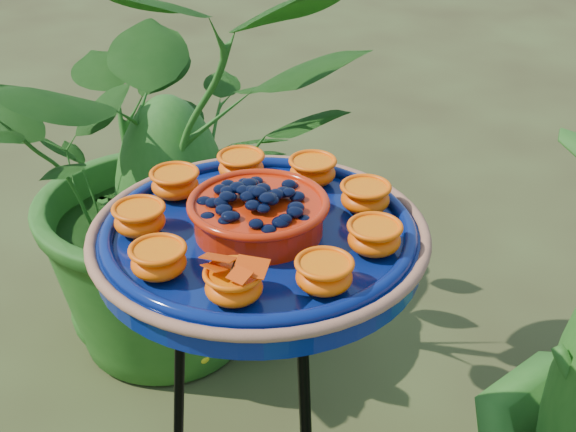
% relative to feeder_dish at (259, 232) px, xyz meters
% --- Properties ---
extents(feeder_dish, '(0.42, 0.42, 0.09)m').
position_rel_feeder_dish_xyz_m(feeder_dish, '(0.00, 0.00, 0.00)').
color(feeder_dish, '#071757').
rests_on(feeder_dish, tripod_stand).
extents(shrub_back_left, '(1.18, 1.15, 1.00)m').
position_rel_feeder_dish_xyz_m(shrub_back_left, '(-0.61, 0.66, -0.33)').
color(shrub_back_left, '#205516').
rests_on(shrub_back_left, ground).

